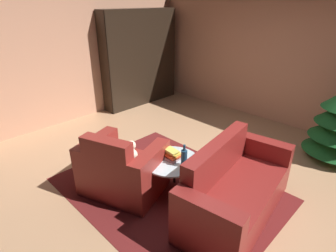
% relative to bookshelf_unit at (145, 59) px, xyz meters
% --- Properties ---
extents(ground_plane, '(7.61, 7.61, 0.00)m').
position_rel_bookshelf_unit_xyz_m(ground_plane, '(2.95, -1.63, -1.03)').
color(ground_plane, tan).
extents(wall_back, '(6.47, 0.06, 2.66)m').
position_rel_bookshelf_unit_xyz_m(wall_back, '(2.95, 1.09, 0.30)').
color(wall_back, tan).
rests_on(wall_back, ground).
extents(wall_left, '(0.06, 5.51, 2.66)m').
position_rel_bookshelf_unit_xyz_m(wall_left, '(-0.25, -1.63, 0.30)').
color(wall_left, tan).
rests_on(wall_left, ground).
extents(area_rug, '(2.77, 2.11, 0.01)m').
position_rel_bookshelf_unit_xyz_m(area_rug, '(2.85, -2.09, -1.03)').
color(area_rug, maroon).
rests_on(area_rug, ground).
extents(bookshelf_unit, '(0.35, 1.94, 2.13)m').
position_rel_bookshelf_unit_xyz_m(bookshelf_unit, '(0.00, 0.00, 0.00)').
color(bookshelf_unit, black).
rests_on(bookshelf_unit, ground).
extents(armchair_red, '(1.18, 1.04, 0.88)m').
position_rel_bookshelf_unit_xyz_m(armchair_red, '(2.43, -2.51, -0.71)').
color(armchair_red, maroon).
rests_on(armchair_red, ground).
extents(couch_red, '(0.96, 1.76, 0.87)m').
position_rel_bookshelf_unit_xyz_m(couch_red, '(3.68, -1.84, -0.73)').
color(couch_red, maroon).
rests_on(couch_red, ground).
extents(coffee_table, '(0.71, 0.71, 0.48)m').
position_rel_bookshelf_unit_xyz_m(coffee_table, '(2.90, -2.08, -0.60)').
color(coffee_table, black).
rests_on(coffee_table, ground).
extents(book_stack_on_table, '(0.23, 0.18, 0.13)m').
position_rel_bookshelf_unit_xyz_m(book_stack_on_table, '(2.88, -2.05, -0.50)').
color(book_stack_on_table, '#A28487').
rests_on(book_stack_on_table, coffee_table).
extents(bottle_on_table, '(0.07, 0.07, 0.29)m').
position_rel_bookshelf_unit_xyz_m(bottle_on_table, '(3.09, -2.07, -0.44)').
color(bottle_on_table, navy).
rests_on(bottle_on_table, coffee_table).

